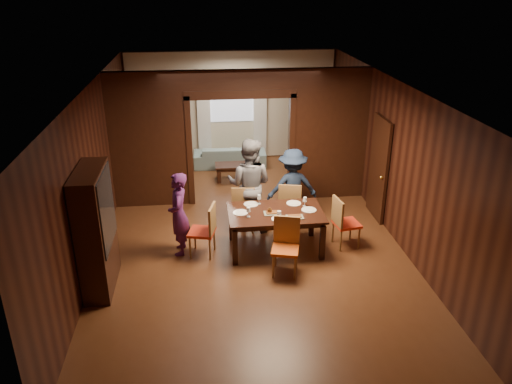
{
  "coord_description": "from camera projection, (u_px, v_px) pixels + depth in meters",
  "views": [
    {
      "loc": [
        -0.83,
        -8.6,
        4.62
      ],
      "look_at": [
        0.1,
        -0.4,
        1.05
      ],
      "focal_mm": 35.0,
      "sensor_mm": 36.0,
      "label": 1
    }
  ],
  "objects": [
    {
      "name": "plate_near",
      "position": [
        279.0,
        219.0,
        8.63
      ],
      "size": [
        0.27,
        0.27,
        0.01
      ],
      "primitive_type": "cylinder",
      "color": "silver",
      "rests_on": "dining_table"
    },
    {
      "name": "curtain_left",
      "position": [
        204.0,
        115.0,
        13.2
      ],
      "size": [
        0.35,
        0.06,
        2.4
      ],
      "primitive_type": "cube",
      "color": "white",
      "rests_on": "back_wall"
    },
    {
      "name": "wineglass_far",
      "position": [
        259.0,
        199.0,
        9.18
      ],
      "size": [
        0.08,
        0.08,
        0.18
      ],
      "primitive_type": null,
      "color": "silver",
      "rests_on": "dining_table"
    },
    {
      "name": "person_grey",
      "position": [
        249.0,
        185.0,
        9.64
      ],
      "size": [
        1.09,
        0.98,
        1.85
      ],
      "primitive_type": "imported",
      "rotation": [
        0.0,
        0.0,
        2.77
      ],
      "color": "slate",
      "rests_on": "floor"
    },
    {
      "name": "chair_left",
      "position": [
        202.0,
        230.0,
        8.84
      ],
      "size": [
        0.53,
        0.53,
        0.97
      ],
      "primitive_type": null,
      "rotation": [
        0.0,
        0.0,
        -1.82
      ],
      "color": "red",
      "rests_on": "floor"
    },
    {
      "name": "wineglass_right",
      "position": [
        305.0,
        202.0,
        9.08
      ],
      "size": [
        0.08,
        0.08,
        0.18
      ],
      "primitive_type": null,
      "color": "silver",
      "rests_on": "dining_table"
    },
    {
      "name": "plate_far_l",
      "position": [
        251.0,
        204.0,
        9.19
      ],
      "size": [
        0.27,
        0.27,
        0.01
      ],
      "primitive_type": "cylinder",
      "color": "silver",
      "rests_on": "dining_table"
    },
    {
      "name": "chair_right",
      "position": [
        347.0,
        222.0,
        9.14
      ],
      "size": [
        0.5,
        0.5,
        0.97
      ],
      "primitive_type": null,
      "rotation": [
        0.0,
        0.0,
        1.73
      ],
      "color": "red",
      "rests_on": "floor"
    },
    {
      "name": "chair_far_r",
      "position": [
        290.0,
        204.0,
        9.87
      ],
      "size": [
        0.53,
        0.53,
        0.97
      ],
      "primitive_type": null,
      "rotation": [
        0.0,
        0.0,
        2.92
      ],
      "color": "red",
      "rests_on": "floor"
    },
    {
      "name": "wineglass_left",
      "position": [
        248.0,
        212.0,
        8.68
      ],
      "size": [
        0.08,
        0.08,
        0.18
      ],
      "primitive_type": null,
      "color": "silver",
      "rests_on": "dining_table"
    },
    {
      "name": "curtain_right",
      "position": [
        260.0,
        113.0,
        13.36
      ],
      "size": [
        0.35,
        0.06,
        2.4
      ],
      "primitive_type": "cube",
      "color": "white",
      "rests_on": "back_wall"
    },
    {
      "name": "serving_bowl",
      "position": [
        283.0,
        208.0,
        8.95
      ],
      "size": [
        0.3,
        0.3,
        0.07
      ],
      "primitive_type": "imported",
      "color": "black",
      "rests_on": "dining_table"
    },
    {
      "name": "hutch",
      "position": [
        96.0,
        230.0,
        7.74
      ],
      "size": [
        0.4,
        1.2,
        2.0
      ],
      "primitive_type": "cube",
      "color": "black",
      "rests_on": "floor"
    },
    {
      "name": "dining_table",
      "position": [
        275.0,
        231.0,
        9.06
      ],
      "size": [
        1.7,
        1.06,
        0.76
      ],
      "primitive_type": "cube",
      "color": "black",
      "rests_on": "floor"
    },
    {
      "name": "window_far",
      "position": [
        232.0,
        97.0,
        13.14
      ],
      "size": [
        1.2,
        0.03,
        1.3
      ],
      "primitive_type": "cube",
      "color": "silver",
      "rests_on": "back_wall"
    },
    {
      "name": "person_navy",
      "position": [
        292.0,
        187.0,
        9.89
      ],
      "size": [
        1.04,
        0.63,
        1.57
      ],
      "primitive_type": "imported",
      "rotation": [
        0.0,
        0.0,
        3.19
      ],
      "color": "#18243C",
      "rests_on": "floor"
    },
    {
      "name": "chair_near",
      "position": [
        285.0,
        248.0,
        8.27
      ],
      "size": [
        0.54,
        0.54,
        0.97
      ],
      "primitive_type": null,
      "rotation": [
        0.0,
        0.0,
        -0.26
      ],
      "color": "#D15013",
      "rests_on": "floor"
    },
    {
      "name": "plate_far_r",
      "position": [
        294.0,
        203.0,
        9.22
      ],
      "size": [
        0.27,
        0.27,
        0.01
      ],
      "primitive_type": "cylinder",
      "color": "white",
      "rests_on": "dining_table"
    },
    {
      "name": "plate_left",
      "position": [
        241.0,
        213.0,
        8.86
      ],
      "size": [
        0.27,
        0.27,
        0.01
      ],
      "primitive_type": "cylinder",
      "color": "silver",
      "rests_on": "dining_table"
    },
    {
      "name": "floor",
      "position": [
        249.0,
        233.0,
        9.76
      ],
      "size": [
        9.0,
        9.0,
        0.0
      ],
      "primitive_type": "plane",
      "color": "#572F18",
      "rests_on": "ground"
    },
    {
      "name": "door_right",
      "position": [
        379.0,
        169.0,
        10.08
      ],
      "size": [
        0.06,
        0.9,
        2.1
      ],
      "primitive_type": "cube",
      "color": "black",
      "rests_on": "floor"
    },
    {
      "name": "coffee_table",
      "position": [
        232.0,
        172.0,
        12.26
      ],
      "size": [
        0.8,
        0.5,
        0.4
      ],
      "primitive_type": "cube",
      "color": "black",
      "rests_on": "floor"
    },
    {
      "name": "platter_a",
      "position": [
        272.0,
        213.0,
        8.83
      ],
      "size": [
        0.3,
        0.2,
        0.04
      ],
      "primitive_type": "cube",
      "color": "slate",
      "rests_on": "dining_table"
    },
    {
      "name": "room_walls",
      "position": [
        240.0,
        132.0,
        10.88
      ],
      "size": [
        5.52,
        9.01,
        2.9
      ],
      "color": "black",
      "rests_on": "floor"
    },
    {
      "name": "condiment_jar",
      "position": [
        270.0,
        211.0,
        8.82
      ],
      "size": [
        0.08,
        0.08,
        0.11
      ],
      "primitive_type": null,
      "color": "#462610",
      "rests_on": "dining_table"
    },
    {
      "name": "platter_b",
      "position": [
        295.0,
        217.0,
        8.68
      ],
      "size": [
        0.3,
        0.2,
        0.04
      ],
      "primitive_type": "cube",
      "color": "slate",
      "rests_on": "dining_table"
    },
    {
      "name": "person_purple",
      "position": [
        179.0,
        214.0,
        8.81
      ],
      "size": [
        0.37,
        0.56,
        1.53
      ],
      "primitive_type": "imported",
      "rotation": [
        0.0,
        0.0,
        -1.59
      ],
      "color": "#4E1D55",
      "rests_on": "floor"
    },
    {
      "name": "sofa",
      "position": [
        230.0,
        156.0,
        13.15
      ],
      "size": [
        1.9,
        0.79,
        0.55
      ],
      "primitive_type": "imported",
      "rotation": [
        0.0,
        0.0,
        3.11
      ],
      "color": "#7C9DA2",
      "rests_on": "floor"
    },
    {
      "name": "plate_right",
      "position": [
        309.0,
        210.0,
        8.96
      ],
      "size": [
        0.27,
        0.27,
        0.01
      ],
      "primitive_type": "cylinder",
      "color": "silver",
      "rests_on": "dining_table"
    },
    {
      "name": "tumbler",
      "position": [
        279.0,
        215.0,
        8.63
      ],
      "size": [
        0.07,
        0.07,
        0.14
      ],
      "primitive_type": "cylinder",
      "color": "white",
      "rests_on": "dining_table"
    },
    {
      "name": "ceiling",
      "position": [
        248.0,
        85.0,
        8.61
      ],
      "size": [
        5.5,
        9.0,
        0.02
      ],
      "primitive_type": "cube",
      "color": "silver",
      "rests_on": "room_walls"
    },
    {
      "name": "chair_far_l",
      "position": [
        243.0,
        207.0,
        9.74
      ],
      "size": [
        0.48,
        0.48,
        0.97
      ],
      "primitive_type": null,
      "rotation": [
        0.0,
        0.0,
        3.04
      ],
      "color": "#C45412",
      "rests_on": "floor"
    }
  ]
}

